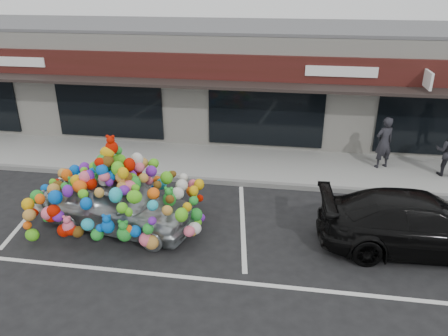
# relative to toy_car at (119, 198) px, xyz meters

# --- Properties ---
(ground) EXTENTS (90.00, 90.00, 0.00)m
(ground) POSITION_rel_toy_car_xyz_m (0.36, 0.48, -0.86)
(ground) COLOR black
(ground) RESTS_ON ground
(shop_building) EXTENTS (24.00, 7.20, 4.31)m
(shop_building) POSITION_rel_toy_car_xyz_m (0.36, 8.92, 1.30)
(shop_building) COLOR silver
(shop_building) RESTS_ON ground
(sidewalk) EXTENTS (26.00, 3.00, 0.15)m
(sidewalk) POSITION_rel_toy_car_xyz_m (0.36, 4.48, -0.78)
(sidewalk) COLOR #999A94
(sidewalk) RESTS_ON ground
(kerb) EXTENTS (26.00, 0.18, 0.16)m
(kerb) POSITION_rel_toy_car_xyz_m (0.36, 2.98, -0.78)
(kerb) COLOR slate
(kerb) RESTS_ON ground
(parking_stripe_left) EXTENTS (0.73, 4.37, 0.01)m
(parking_stripe_left) POSITION_rel_toy_car_xyz_m (-2.84, 0.68, -0.85)
(parking_stripe_left) COLOR silver
(parking_stripe_left) RESTS_ON ground
(parking_stripe_mid) EXTENTS (0.73, 4.37, 0.01)m
(parking_stripe_mid) POSITION_rel_toy_car_xyz_m (3.16, 0.68, -0.85)
(parking_stripe_mid) COLOR silver
(parking_stripe_mid) RESTS_ON ground
(lane_line) EXTENTS (14.00, 0.12, 0.01)m
(lane_line) POSITION_rel_toy_car_xyz_m (2.36, -1.82, -0.85)
(lane_line) COLOR silver
(lane_line) RESTS_ON ground
(toy_car) EXTENTS (2.96, 4.63, 2.53)m
(toy_car) POSITION_rel_toy_car_xyz_m (0.00, 0.00, 0.00)
(toy_car) COLOR #B2BBBE
(toy_car) RESTS_ON ground
(black_sedan) EXTENTS (2.26, 4.91, 1.39)m
(black_sedan) POSITION_rel_toy_car_xyz_m (7.47, 0.16, -0.16)
(black_sedan) COLOR black
(black_sedan) RESTS_ON ground
(pedestrian_a) EXTENTS (0.76, 0.66, 1.76)m
(pedestrian_a) POSITION_rel_toy_car_xyz_m (7.38, 4.83, 0.17)
(pedestrian_a) COLOR #232329
(pedestrian_a) RESTS_ON sidewalk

